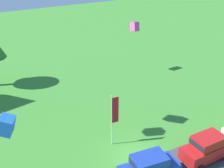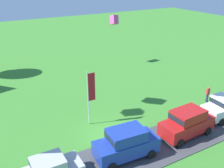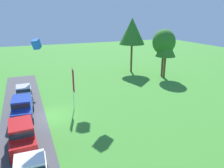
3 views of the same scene
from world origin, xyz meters
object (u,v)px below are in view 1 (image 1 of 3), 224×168
at_px(car_suv_by_flagpole, 149,168).
at_px(car_suv_far_end, 207,147).
at_px(kite_box_mid_center, 6,125).
at_px(kite_box_over_trees, 135,27).
at_px(flag_banner, 114,114).

bearing_deg(car_suv_by_flagpole, car_suv_far_end, -1.17).
relative_size(car_suv_by_flagpole, kite_box_mid_center, 3.79).
distance_m(car_suv_by_flagpole, kite_box_over_trees, 21.53).
xyz_separation_m(flag_banner, kite_box_mid_center, (-9.17, -2.86, 3.32)).
bearing_deg(car_suv_far_end, kite_box_over_trees, 77.80).
height_order(flag_banner, kite_box_mid_center, kite_box_mid_center).
height_order(car_suv_far_end, flag_banner, flag_banner).
bearing_deg(car_suv_by_flagpole, kite_box_mid_center, 164.68).
bearing_deg(kite_box_mid_center, kite_box_over_trees, 39.92).
bearing_deg(car_suv_far_end, kite_box_mid_center, 169.93).
distance_m(car_suv_by_flagpole, kite_box_mid_center, 10.98).
xyz_separation_m(car_suv_by_flagpole, flag_banner, (-0.16, 5.42, 1.88)).
relative_size(car_suv_far_end, kite_box_mid_center, 3.75).
bearing_deg(car_suv_far_end, flag_banner, 136.75).
distance_m(car_suv_by_flagpole, flag_banner, 5.74).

